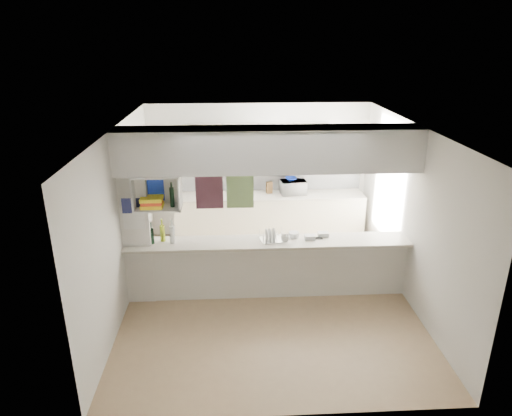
{
  "coord_description": "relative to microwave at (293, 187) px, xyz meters",
  "views": [
    {
      "loc": [
        -0.51,
        -6.1,
        3.76
      ],
      "look_at": [
        -0.15,
        0.5,
        1.26
      ],
      "focal_mm": 32.0,
      "sensor_mm": 36.0,
      "label": 1
    }
  ],
  "objects": [
    {
      "name": "cup",
      "position": [
        -0.4,
        -2.17,
        -0.07
      ],
      "size": [
        0.14,
        0.14,
        0.1
      ],
      "primitive_type": "imported",
      "rotation": [
        0.0,
        0.0,
        0.14
      ],
      "color": "white",
      "rests_on": "dish_rack"
    },
    {
      "name": "wall_left",
      "position": [
        -2.75,
        -2.11,
        0.25
      ],
      "size": [
        0.0,
        4.8,
        4.8
      ],
      "primitive_type": "plane",
      "rotation": [
        1.57,
        0.0,
        1.57
      ],
      "color": "silver",
      "rests_on": "floor"
    },
    {
      "name": "wall_back",
      "position": [
        -0.65,
        0.29,
        0.25
      ],
      "size": [
        4.2,
        0.0,
        4.2
      ],
      "primitive_type": "plane",
      "rotation": [
        1.57,
        0.0,
        0.0
      ],
      "color": "silver",
      "rests_on": "floor"
    },
    {
      "name": "plastic_tubs",
      "position": [
        -0.06,
        -2.02,
        -0.1
      ],
      "size": [
        0.6,
        0.23,
        0.08
      ],
      "color": "silver",
      "rests_on": "breakfast_bar"
    },
    {
      "name": "knife_block",
      "position": [
        -0.45,
        0.07,
        -0.02
      ],
      "size": [
        0.13,
        0.11,
        0.22
      ],
      "primitive_type": "cube",
      "rotation": [
        0.0,
        0.0,
        0.2
      ],
      "color": "#53381C",
      "rests_on": "bench_top"
    },
    {
      "name": "dish_rack",
      "position": [
        -0.58,
        -2.09,
        -0.05
      ],
      "size": [
        0.41,
        0.33,
        0.2
      ],
      "rotation": [
        0.0,
        0.0,
        0.17
      ],
      "color": "silver",
      "rests_on": "breakfast_bar"
    },
    {
      "name": "servery_partition",
      "position": [
        -0.82,
        -2.11,
        0.61
      ],
      "size": [
        4.2,
        0.5,
        2.6
      ],
      "color": "silver",
      "rests_on": "floor"
    },
    {
      "name": "utensil_jar",
      "position": [
        -0.88,
        0.04,
        -0.06
      ],
      "size": [
        0.1,
        0.1,
        0.15
      ],
      "primitive_type": "cylinder",
      "color": "black",
      "rests_on": "bench_top"
    },
    {
      "name": "floor",
      "position": [
        -0.65,
        -2.11,
        -1.05
      ],
      "size": [
        4.8,
        4.8,
        0.0
      ],
      "primitive_type": "plane",
      "color": "tan",
      "rests_on": "ground"
    },
    {
      "name": "wall_right",
      "position": [
        1.45,
        -2.11,
        0.25
      ],
      "size": [
        0.0,
        4.8,
        4.8
      ],
      "primitive_type": "plane",
      "rotation": [
        1.57,
        0.0,
        -1.57
      ],
      "color": "silver",
      "rests_on": "floor"
    },
    {
      "name": "bowl",
      "position": [
        -0.05,
        0.03,
        0.16
      ],
      "size": [
        0.22,
        0.22,
        0.05
      ],
      "primitive_type": "imported",
      "color": "#0E279D",
      "rests_on": "microwave"
    },
    {
      "name": "kitchen_run",
      "position": [
        -0.49,
        0.02,
        -0.23
      ],
      "size": [
        3.6,
        0.63,
        2.24
      ],
      "color": "beige",
      "rests_on": "floor"
    },
    {
      "name": "cubby_shelf",
      "position": [
        -2.22,
        -2.18,
        0.66
      ],
      "size": [
        0.65,
        0.35,
        0.5
      ],
      "color": "white",
      "rests_on": "bulkhead"
    },
    {
      "name": "ceiling",
      "position": [
        -0.65,
        -2.11,
        1.55
      ],
      "size": [
        4.8,
        4.8,
        0.0
      ],
      "primitive_type": "plane",
      "color": "white",
      "rests_on": "wall_back"
    },
    {
      "name": "microwave",
      "position": [
        0.0,
        0.0,
        0.0
      ],
      "size": [
        0.51,
        0.37,
        0.26
      ],
      "primitive_type": "imported",
      "rotation": [
        0.0,
        0.0,
        3.24
      ],
      "color": "white",
      "rests_on": "bench_top"
    },
    {
      "name": "wine_bottles",
      "position": [
        -2.19,
        -2.08,
        0.0
      ],
      "size": [
        0.37,
        0.15,
        0.37
      ],
      "color": "black",
      "rests_on": "breakfast_bar"
    }
  ]
}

